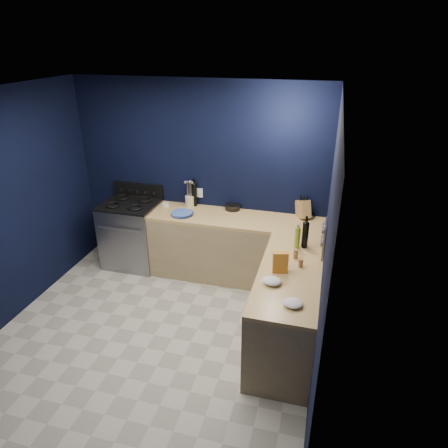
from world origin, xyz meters
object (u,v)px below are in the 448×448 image
(plate_stack, at_px, (182,214))
(crouton_bag, at_px, (280,262))
(gas_range, at_px, (133,235))
(utensil_crock, at_px, (190,201))
(knife_block, at_px, (303,209))

(plate_stack, distance_m, crouton_bag, 1.82)
(gas_range, relative_size, utensil_crock, 6.05)
(plate_stack, relative_size, crouton_bag, 1.28)
(plate_stack, relative_size, knife_block, 1.24)
(utensil_crock, bearing_deg, knife_block, 1.03)
(plate_stack, distance_m, knife_block, 1.60)
(plate_stack, height_order, crouton_bag, crouton_bag)
(plate_stack, height_order, utensil_crock, utensil_crock)
(plate_stack, bearing_deg, knife_block, 12.27)
(utensil_crock, height_order, knife_block, knife_block)
(knife_block, xyz_separation_m, crouton_bag, (-0.11, -1.43, -0.00))
(gas_range, xyz_separation_m, utensil_crock, (0.81, 0.23, 0.52))
(utensil_crock, distance_m, knife_block, 1.56)
(plate_stack, height_order, knife_block, knife_block)
(gas_range, bearing_deg, utensil_crock, 15.79)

